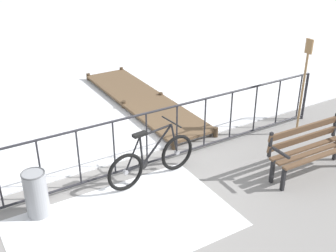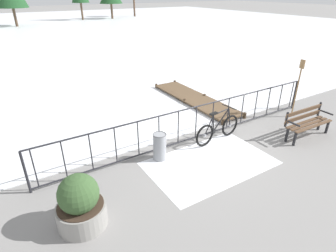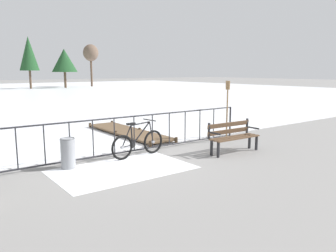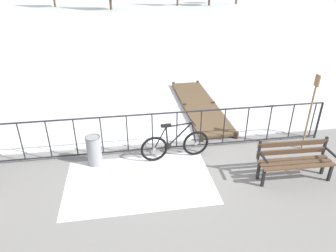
{
  "view_description": "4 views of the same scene",
  "coord_description": "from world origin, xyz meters",
  "px_view_note": "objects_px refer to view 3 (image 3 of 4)",
  "views": [
    {
      "loc": [
        -2.41,
        -5.72,
        4.03
      ],
      "look_at": [
        0.84,
        -0.34,
        0.9
      ],
      "focal_mm": 45.37,
      "sensor_mm": 36.0,
      "label": 1
    },
    {
      "loc": [
        -4.48,
        -5.65,
        4.0
      ],
      "look_at": [
        -0.84,
        0.17,
        0.59
      ],
      "focal_mm": 29.55,
      "sensor_mm": 36.0,
      "label": 2
    },
    {
      "loc": [
        -4.17,
        -8.0,
        2.31
      ],
      "look_at": [
        1.14,
        -0.88,
        0.84
      ],
      "focal_mm": 36.08,
      "sensor_mm": 36.0,
      "label": 3
    },
    {
      "loc": [
        -0.65,
        -6.56,
        4.09
      ],
      "look_at": [
        0.36,
        -0.21,
        0.8
      ],
      "focal_mm": 32.22,
      "sensor_mm": 36.0,
      "label": 4
    }
  ],
  "objects_px": {
    "oar_upright": "(227,107)",
    "park_bench": "(232,134)",
    "bicycle_near_railing": "(138,143)",
    "trash_bin": "(68,153)"
  },
  "relations": [
    {
      "from": "bicycle_near_railing",
      "to": "park_bench",
      "type": "distance_m",
      "value": 2.69
    },
    {
      "from": "oar_upright",
      "to": "park_bench",
      "type": "bearing_deg",
      "value": -130.07
    },
    {
      "from": "bicycle_near_railing",
      "to": "park_bench",
      "type": "relative_size",
      "value": 1.06
    },
    {
      "from": "park_bench",
      "to": "trash_bin",
      "type": "height_order",
      "value": "park_bench"
    },
    {
      "from": "bicycle_near_railing",
      "to": "oar_upright",
      "type": "xyz_separation_m",
      "value": [
        3.34,
        -0.08,
        0.77
      ]
    },
    {
      "from": "park_bench",
      "to": "trash_bin",
      "type": "xyz_separation_m",
      "value": [
        -4.33,
        1.23,
        -0.14
      ]
    },
    {
      "from": "bicycle_near_railing",
      "to": "trash_bin",
      "type": "bearing_deg",
      "value": 178.67
    },
    {
      "from": "park_bench",
      "to": "trash_bin",
      "type": "distance_m",
      "value": 4.51
    },
    {
      "from": "trash_bin",
      "to": "oar_upright",
      "type": "height_order",
      "value": "oar_upright"
    },
    {
      "from": "bicycle_near_railing",
      "to": "trash_bin",
      "type": "relative_size",
      "value": 2.33
    }
  ]
}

